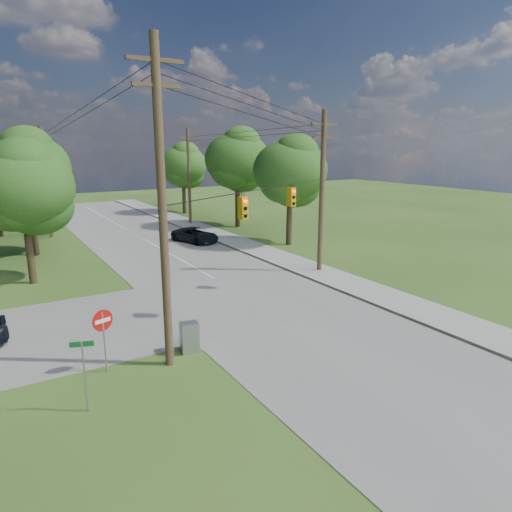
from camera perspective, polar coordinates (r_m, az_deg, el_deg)
ground at (r=20.16m, az=2.26°, el=-10.71°), size 140.00×140.00×0.00m
main_road at (r=25.07m, az=-0.19°, el=-5.65°), size 10.00×100.00×0.03m
sidewalk_east at (r=28.90m, az=11.31°, el=-3.18°), size 2.60×100.00×0.12m
pole_sw at (r=16.78m, az=-11.64°, el=6.23°), size 2.00×0.32×12.00m
pole_ne at (r=30.22m, az=8.23°, el=8.15°), size 2.00×0.32×10.50m
pole_north_e at (r=49.24m, az=-8.37°, el=9.87°), size 2.00×0.32×10.00m
pole_north_w at (r=45.71m, az=-24.81°, el=8.47°), size 2.00×0.32×10.00m
power_lines at (r=29.27m, az=-7.90°, el=15.21°), size 13.93×29.62×4.93m
traffic_signals at (r=23.63m, az=1.68°, el=6.82°), size 4.91×3.27×1.05m
tree_w_near at (r=30.48m, az=-27.20°, el=7.70°), size 6.00×6.00×8.40m
tree_w_mid at (r=38.47m, az=-26.76°, el=9.68°), size 6.40×6.40×9.22m
tree_e_near at (r=38.39m, az=4.28°, el=10.59°), size 6.20×6.20×8.81m
tree_e_mid at (r=47.12m, az=-2.38°, el=12.00°), size 6.60×6.60×9.64m
tree_e_far at (r=57.57m, az=-9.12°, el=11.17°), size 5.80×5.80×8.32m
car_main_north at (r=40.24m, az=-7.61°, el=2.63°), size 3.45×5.01×1.27m
control_cabinet at (r=19.21m, az=-8.31°, el=-10.03°), size 0.78×0.60×1.29m
do_not_enter_sign at (r=17.86m, az=-18.56°, el=-8.46°), size 0.80×0.28×2.50m
street_name_sign at (r=15.68m, az=-20.71°, el=-12.81°), size 0.70×0.28×2.43m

